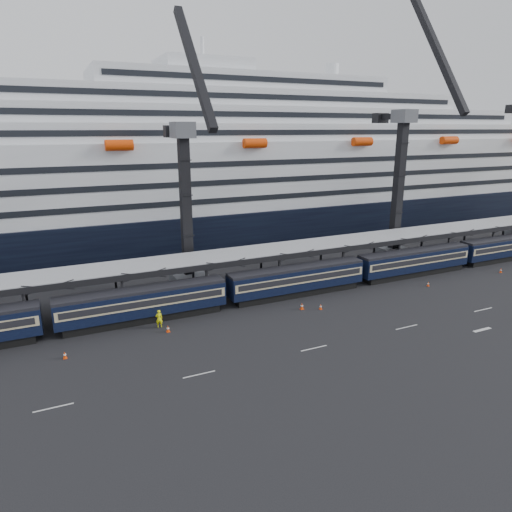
# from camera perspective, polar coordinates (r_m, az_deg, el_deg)

# --- Properties ---
(ground) EXTENTS (260.00, 260.00, 0.00)m
(ground) POSITION_cam_1_polar(r_m,az_deg,el_deg) (57.67, 17.09, -6.64)
(ground) COLOR black
(ground) RESTS_ON ground
(lane_markings) EXTENTS (111.00, 4.27, 0.02)m
(lane_markings) POSITION_cam_1_polar(r_m,az_deg,el_deg) (60.06, 26.31, -6.72)
(lane_markings) COLOR beige
(lane_markings) RESTS_ON ground
(train) EXTENTS (133.05, 3.00, 4.05)m
(train) POSITION_cam_1_polar(r_m,az_deg,el_deg) (61.65, 7.86, -2.44)
(train) COLOR black
(train) RESTS_ON ground
(canopy) EXTENTS (130.00, 6.25, 5.53)m
(canopy) POSITION_cam_1_polar(r_m,az_deg,el_deg) (66.50, 9.50, 1.57)
(canopy) COLOR gray
(canopy) RESTS_ON ground
(cruise_ship) EXTENTS (214.09, 28.84, 34.00)m
(cruise_ship) POSITION_cam_1_polar(r_m,az_deg,el_deg) (92.68, -2.16, 10.19)
(cruise_ship) COLOR black
(cruise_ship) RESTS_ON ground
(crane_dark_near) EXTENTS (4.50, 17.75, 35.08)m
(crane_dark_near) POSITION_cam_1_polar(r_m,az_deg,el_deg) (60.80, -8.68, 6.72)
(crane_dark_near) COLOR #515459
(crane_dark_near) RESTS_ON ground
(crane_dark_mid) EXTENTS (4.50, 18.24, 39.64)m
(crane_dark_mid) POSITION_cam_1_polar(r_m,az_deg,el_deg) (77.11, 17.65, 9.12)
(crane_dark_mid) COLOR #515459
(crane_dark_mid) RESTS_ON ground
(worker) EXTENTS (0.79, 0.57, 2.04)m
(worker) POSITION_cam_1_polar(r_m,az_deg,el_deg) (51.77, -12.02, -7.66)
(worker) COLOR #FAFF0D
(worker) RESTS_ON ground
(traffic_cone_a) EXTENTS (0.37, 0.37, 0.74)m
(traffic_cone_a) POSITION_cam_1_polar(r_m,az_deg,el_deg) (48.14, -22.79, -11.33)
(traffic_cone_a) COLOR #ED3F07
(traffic_cone_a) RESTS_ON ground
(traffic_cone_b) EXTENTS (0.39, 0.39, 0.78)m
(traffic_cone_b) POSITION_cam_1_polar(r_m,az_deg,el_deg) (50.71, -10.95, -8.89)
(traffic_cone_b) COLOR #ED3F07
(traffic_cone_b) RESTS_ON ground
(traffic_cone_c) EXTENTS (0.42, 0.42, 0.84)m
(traffic_cone_c) POSITION_cam_1_polar(r_m,az_deg,el_deg) (55.93, 5.76, -6.24)
(traffic_cone_c) COLOR #ED3F07
(traffic_cone_c) RESTS_ON ground
(traffic_cone_d) EXTENTS (0.35, 0.35, 0.70)m
(traffic_cone_d) POSITION_cam_1_polar(r_m,az_deg,el_deg) (56.23, 8.09, -6.28)
(traffic_cone_d) COLOR #ED3F07
(traffic_cone_d) RESTS_ON ground
(traffic_cone_e) EXTENTS (0.34, 0.34, 0.68)m
(traffic_cone_e) POSITION_cam_1_polar(r_m,az_deg,el_deg) (67.95, 20.73, -3.27)
(traffic_cone_e) COLOR #ED3F07
(traffic_cone_e) RESTS_ON ground
(traffic_cone_f) EXTENTS (0.36, 0.36, 0.71)m
(traffic_cone_f) POSITION_cam_1_polar(r_m,az_deg,el_deg) (78.84, 28.28, -1.59)
(traffic_cone_f) COLOR #ED3F07
(traffic_cone_f) RESTS_ON ground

